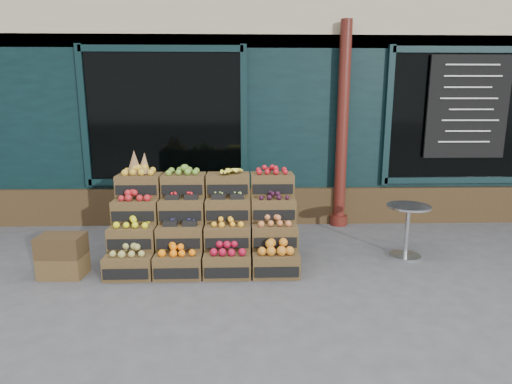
{
  "coord_description": "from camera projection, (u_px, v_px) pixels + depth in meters",
  "views": [
    {
      "loc": [
        -0.36,
        -4.7,
        2.01
      ],
      "look_at": [
        -0.2,
        0.7,
        0.85
      ],
      "focal_mm": 30.0,
      "sensor_mm": 36.0,
      "label": 1
    }
  ],
  "objects": [
    {
      "name": "shopkeeper",
      "position": [
        146.0,
        162.0,
        7.42
      ],
      "size": [
        0.75,
        0.55,
        1.91
      ],
      "primitive_type": "imported",
      "rotation": [
        0.0,
        0.0,
        3.0
      ],
      "color": "#1D6836",
      "rests_on": "ground"
    },
    {
      "name": "spare_crates",
      "position": [
        62.0,
        256.0,
        4.95
      ],
      "size": [
        0.51,
        0.37,
        0.5
      ],
      "rotation": [
        0.0,
        0.0,
        -0.05
      ],
      "color": "#4E3A1E",
      "rests_on": "ground"
    },
    {
      "name": "ground",
      "position": [
        275.0,
        275.0,
        5.02
      ],
      "size": [
        60.0,
        60.0,
        0.0
      ],
      "primitive_type": "plane",
      "color": "#49494C",
      "rests_on": "ground"
    },
    {
      "name": "crate_display",
      "position": [
        205.0,
        229.0,
        5.37
      ],
      "size": [
        2.25,
        1.1,
        1.4
      ],
      "rotation": [
        0.0,
        0.0,
        0.0
      ],
      "color": "#4E3A1E",
      "rests_on": "ground"
    },
    {
      "name": "bistro_table",
      "position": [
        407.0,
        225.0,
        5.52
      ],
      "size": [
        0.55,
        0.55,
        0.7
      ],
      "rotation": [
        0.0,
        0.0,
        -0.15
      ],
      "color": "silver",
      "rests_on": "ground"
    },
    {
      "name": "shop_facade",
      "position": [
        259.0,
        82.0,
        9.51
      ],
      "size": [
        12.0,
        6.24,
        4.8
      ],
      "color": "black",
      "rests_on": "ground"
    }
  ]
}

